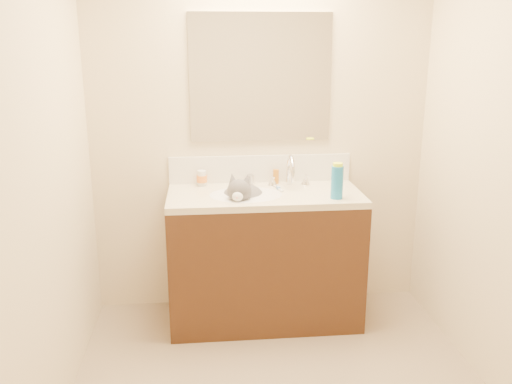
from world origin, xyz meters
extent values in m
cube|color=beige|center=(0.00, 1.25, 1.25)|extent=(2.20, 0.04, 2.50)
cube|color=beige|center=(0.00, -1.25, 1.25)|extent=(2.20, 0.04, 2.50)
cube|color=beige|center=(-1.10, 0.00, 1.25)|extent=(0.04, 2.50, 2.50)
cube|color=#3A2010|center=(0.00, 0.97, 0.41)|extent=(1.20, 0.55, 0.82)
cube|color=beige|center=(0.00, 0.97, 0.84)|extent=(1.20, 0.55, 0.04)
ellipsoid|color=white|center=(-0.12, 0.94, 0.79)|extent=(0.45, 0.36, 0.14)
cylinder|color=silver|center=(0.18, 1.16, 0.92)|extent=(0.04, 0.04, 0.11)
torus|color=silver|center=(0.18, 1.09, 0.97)|extent=(0.03, 0.20, 0.20)
cylinder|color=silver|center=(0.18, 1.01, 0.94)|extent=(0.03, 0.03, 0.06)
cone|color=silver|center=(0.07, 1.16, 0.89)|extent=(0.06, 0.06, 0.06)
cone|color=silver|center=(0.29, 1.16, 0.89)|extent=(0.06, 0.06, 0.06)
ellipsoid|color=#4F4C4F|center=(-0.13, 1.00, 0.81)|extent=(0.34, 0.37, 0.21)
ellipsoid|color=#4F4C4F|center=(-0.17, 0.86, 0.91)|extent=(0.17, 0.16, 0.14)
ellipsoid|color=#4F4C4F|center=(-0.15, 0.92, 0.87)|extent=(0.13, 0.13, 0.13)
cone|color=#4F4C4F|center=(-0.20, 0.89, 0.98)|extent=(0.08, 0.09, 0.09)
cone|color=#4F4C4F|center=(-0.12, 0.87, 0.98)|extent=(0.08, 0.08, 0.09)
ellipsoid|color=silver|center=(-0.18, 0.80, 0.89)|extent=(0.07, 0.07, 0.06)
ellipsoid|color=silver|center=(-0.16, 0.89, 0.81)|extent=(0.12, 0.09, 0.12)
sphere|color=#D18789|center=(-0.19, 0.78, 0.89)|extent=(0.01, 0.01, 0.01)
cylinder|color=#4F4C4F|center=(-0.01, 0.95, 0.75)|extent=(0.05, 0.22, 0.04)
cube|color=silver|center=(0.00, 1.24, 0.95)|extent=(1.20, 0.02, 0.18)
cube|color=white|center=(0.00, 1.24, 1.54)|extent=(0.90, 0.02, 0.80)
cylinder|color=silver|center=(-0.39, 1.18, 0.91)|extent=(0.07, 0.07, 0.10)
cylinder|color=orange|center=(-0.39, 1.18, 0.91)|extent=(0.09, 0.09, 0.04)
cylinder|color=#B7B7BC|center=(-0.07, 1.19, 0.89)|extent=(0.06, 0.06, 0.06)
cylinder|color=#C37116|center=(0.10, 1.19, 0.91)|extent=(0.04, 0.04, 0.09)
cube|color=silver|center=(0.09, 1.04, 0.87)|extent=(0.05, 0.14, 0.01)
cube|color=#6690DA|center=(0.09, 1.04, 0.87)|extent=(0.03, 0.04, 0.02)
cylinder|color=#1B79BF|center=(0.41, 0.81, 0.96)|extent=(0.09, 0.09, 0.20)
cylinder|color=#E4FF1A|center=(0.41, 0.81, 1.06)|extent=(0.07, 0.07, 0.04)
camera|label=1|loc=(-0.37, -2.23, 1.78)|focal=38.00mm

